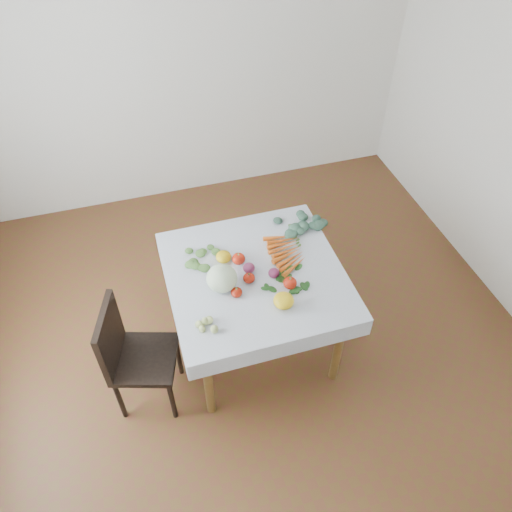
% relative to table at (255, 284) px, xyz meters
% --- Properties ---
extents(ground, '(4.00, 4.00, 0.00)m').
position_rel_table_xyz_m(ground, '(0.00, 0.00, -0.65)').
color(ground, brown).
extents(back_wall, '(4.00, 0.04, 2.70)m').
position_rel_table_xyz_m(back_wall, '(0.00, 2.00, 0.70)').
color(back_wall, silver).
rests_on(back_wall, ground).
extents(table, '(1.00, 1.00, 0.75)m').
position_rel_table_xyz_m(table, '(0.00, 0.00, 0.00)').
color(table, brown).
rests_on(table, ground).
extents(tablecloth, '(1.12, 1.12, 0.01)m').
position_rel_table_xyz_m(tablecloth, '(0.00, 0.00, 0.10)').
color(tablecloth, white).
rests_on(tablecloth, table).
extents(chair, '(0.49, 0.49, 0.87)m').
position_rel_table_xyz_m(chair, '(-0.87, -0.18, -0.16)').
color(chair, black).
rests_on(chair, ground).
extents(cabbage, '(0.19, 0.19, 0.17)m').
position_rel_table_xyz_m(cabbage, '(-0.23, -0.06, 0.19)').
color(cabbage, beige).
rests_on(cabbage, tablecloth).
extents(tomato_a, '(0.09, 0.09, 0.07)m').
position_rel_table_xyz_m(tomato_a, '(-0.06, -0.06, 0.14)').
color(tomato_a, '#AE1D0B').
rests_on(tomato_a, tablecloth).
extents(tomato_b, '(0.11, 0.11, 0.08)m').
position_rel_table_xyz_m(tomato_b, '(-0.08, 0.12, 0.14)').
color(tomato_b, '#AE1D0B').
rests_on(tomato_b, tablecloth).
extents(tomato_c, '(0.08, 0.08, 0.06)m').
position_rel_table_xyz_m(tomato_c, '(-0.16, -0.15, 0.13)').
color(tomato_c, '#AE1D0B').
rests_on(tomato_c, tablecloth).
extents(tomato_d, '(0.11, 0.11, 0.08)m').
position_rel_table_xyz_m(tomato_d, '(0.17, -0.17, 0.14)').
color(tomato_d, '#AE1D0B').
rests_on(tomato_d, tablecloth).
extents(heirloom_back, '(0.11, 0.11, 0.07)m').
position_rel_table_xyz_m(heirloom_back, '(-0.17, 0.17, 0.14)').
color(heirloom_back, yellow).
rests_on(heirloom_back, tablecloth).
extents(heirloom_front, '(0.13, 0.13, 0.09)m').
position_rel_table_xyz_m(heirloom_front, '(0.09, -0.30, 0.15)').
color(heirloom_front, yellow).
rests_on(heirloom_front, tablecloth).
extents(onion_a, '(0.10, 0.10, 0.07)m').
position_rel_table_xyz_m(onion_a, '(-0.04, 0.03, 0.14)').
color(onion_a, '#5F1B3D').
rests_on(onion_a, tablecloth).
extents(onion_b, '(0.09, 0.09, 0.06)m').
position_rel_table_xyz_m(onion_b, '(0.11, -0.06, 0.13)').
color(onion_b, '#5F1B3D').
rests_on(onion_b, tablecloth).
extents(tomatillo_cluster, '(0.11, 0.10, 0.04)m').
position_rel_table_xyz_m(tomatillo_cluster, '(-0.43, -0.34, 0.12)').
color(tomatillo_cluster, '#AEC370').
rests_on(tomatillo_cluster, tablecloth).
extents(carrot_bunch, '(0.23, 0.40, 0.03)m').
position_rel_table_xyz_m(carrot_bunch, '(0.26, 0.12, 0.12)').
color(carrot_bunch, orange).
rests_on(carrot_bunch, tablecloth).
extents(kale_bunch, '(0.33, 0.31, 0.05)m').
position_rel_table_xyz_m(kale_bunch, '(0.45, 0.35, 0.12)').
color(kale_bunch, '#3A604B').
rests_on(kale_bunch, tablecloth).
extents(basil_bunch, '(0.27, 0.24, 0.01)m').
position_rel_table_xyz_m(basil_bunch, '(0.15, -0.13, 0.11)').
color(basil_bunch, '#225219').
rests_on(basil_bunch, tablecloth).
extents(dill_bunch, '(0.25, 0.19, 0.03)m').
position_rel_table_xyz_m(dill_bunch, '(-0.29, 0.22, 0.12)').
color(dill_bunch, '#4C7837').
rests_on(dill_bunch, tablecloth).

